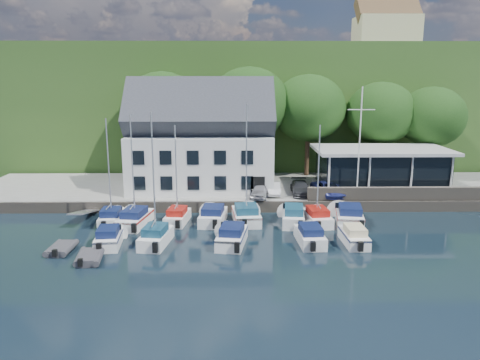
% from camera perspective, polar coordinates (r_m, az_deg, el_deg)
% --- Properties ---
extents(ground, '(180.00, 180.00, 0.00)m').
position_cam_1_polar(ground, '(32.44, 6.00, -9.38)').
color(ground, black).
rests_on(ground, ground).
extents(quay, '(60.00, 13.00, 1.00)m').
position_cam_1_polar(quay, '(48.92, 3.63, -1.22)').
color(quay, gray).
rests_on(quay, ground).
extents(quay_face, '(60.00, 0.30, 1.00)m').
position_cam_1_polar(quay_face, '(42.65, 4.30, -3.28)').
color(quay_face, '#645B50').
rests_on(quay_face, ground).
extents(hillside, '(160.00, 75.00, 16.00)m').
position_cam_1_polar(hillside, '(92.06, 1.56, 9.91)').
color(hillside, '#2D4C1C').
rests_on(hillside, ground).
extents(field_patch, '(50.00, 30.00, 0.30)m').
position_cam_1_polar(field_patch, '(100.68, 6.11, 14.70)').
color(field_patch, '#586331').
rests_on(field_patch, hillside).
extents(farmhouse, '(10.40, 7.00, 8.20)m').
position_cam_1_polar(farmhouse, '(86.24, 17.39, 17.25)').
color(farmhouse, beige).
rests_on(farmhouse, hillside).
extents(harbor_building, '(14.40, 8.20, 8.70)m').
position_cam_1_polar(harbor_building, '(46.99, -4.76, 4.22)').
color(harbor_building, silver).
rests_on(harbor_building, quay).
extents(club_pavilion, '(13.20, 7.20, 4.10)m').
position_cam_1_polar(club_pavilion, '(49.04, 16.74, 1.36)').
color(club_pavilion, black).
rests_on(club_pavilion, quay).
extents(seawall, '(18.00, 0.50, 1.20)m').
position_cam_1_polar(seawall, '(45.42, 19.54, -1.57)').
color(seawall, '#645B50').
rests_on(seawall, quay).
extents(gangway, '(1.20, 6.00, 1.40)m').
position_cam_1_polar(gangway, '(42.65, -18.20, -4.58)').
color(gangway, silver).
rests_on(gangway, ground).
extents(car_silver, '(2.39, 4.03, 1.29)m').
position_cam_1_polar(car_silver, '(43.72, 2.49, -1.31)').
color(car_silver, '#B5B5BA').
rests_on(car_silver, quay).
extents(car_white, '(1.38, 3.58, 1.16)m').
position_cam_1_polar(car_white, '(44.99, 4.12, -1.02)').
color(car_white, silver).
rests_on(car_white, quay).
extents(car_dgrey, '(1.93, 4.39, 1.25)m').
position_cam_1_polar(car_dgrey, '(45.23, 7.39, -0.96)').
color(car_dgrey, '#2C2D31').
rests_on(car_dgrey, quay).
extents(car_blue, '(2.46, 4.41, 1.42)m').
position_cam_1_polar(car_blue, '(45.14, 10.76, -1.00)').
color(car_blue, navy).
rests_on(car_blue, quay).
extents(flagpole, '(2.45, 0.20, 10.23)m').
position_cam_1_polar(flagpole, '(43.86, 14.36, 4.30)').
color(flagpole, silver).
rests_on(flagpole, quay).
extents(tree_1, '(8.55, 8.55, 11.68)m').
position_cam_1_polar(tree_1, '(53.19, -9.35, 6.67)').
color(tree_1, '#163710').
rests_on(tree_1, quay).
extents(tree_2, '(8.92, 8.92, 12.19)m').
position_cam_1_polar(tree_2, '(52.27, 1.11, 7.01)').
color(tree_2, '#163710').
rests_on(tree_2, quay).
extents(tree_3, '(8.33, 8.33, 11.38)m').
position_cam_1_polar(tree_3, '(53.62, 8.28, 6.59)').
color(tree_3, '#163710').
rests_on(tree_3, quay).
extents(tree_4, '(7.73, 7.73, 10.56)m').
position_cam_1_polar(tree_4, '(55.00, 16.68, 5.92)').
color(tree_4, '#163710').
rests_on(tree_4, quay).
extents(tree_5, '(7.36, 7.36, 10.06)m').
position_cam_1_polar(tree_5, '(56.13, 22.20, 5.38)').
color(tree_5, '#163710').
rests_on(tree_5, quay).
extents(boat_r1_0, '(2.23, 5.24, 8.54)m').
position_cam_1_polar(boat_r1_0, '(39.63, -15.68, 0.69)').
color(boat_r1_0, white).
rests_on(boat_r1_0, ground).
extents(boat_r1_1, '(3.07, 6.52, 9.18)m').
position_cam_1_polar(boat_r1_1, '(38.72, -12.95, 1.05)').
color(boat_r1_1, white).
rests_on(boat_r1_1, ground).
extents(boat_r1_2, '(2.39, 5.49, 8.20)m').
position_cam_1_polar(boat_r1_2, '(38.98, -7.78, 0.59)').
color(boat_r1_2, white).
rests_on(boat_r1_2, ground).
extents(boat_r1_3, '(2.79, 5.90, 1.52)m').
position_cam_1_polar(boat_r1_3, '(39.45, -3.31, -4.18)').
color(boat_r1_3, white).
rests_on(boat_r1_3, ground).
extents(boat_r1_4, '(2.82, 5.94, 9.61)m').
position_cam_1_polar(boat_r1_4, '(38.51, 0.79, 1.63)').
color(boat_r1_4, white).
rests_on(boat_r1_4, ground).
extents(boat_r1_5, '(2.64, 6.38, 1.57)m').
position_cam_1_polar(boat_r1_5, '(39.52, 6.53, -4.17)').
color(boat_r1_5, white).
rests_on(boat_r1_5, ground).
extents(boat_r1_6, '(2.58, 5.82, 8.67)m').
position_cam_1_polar(boat_r1_6, '(38.86, 9.54, 0.86)').
color(boat_r1_6, white).
rests_on(boat_r1_6, ground).
extents(boat_r1_7, '(3.34, 6.74, 1.57)m').
position_cam_1_polar(boat_r1_7, '(40.46, 13.17, -4.03)').
color(boat_r1_7, white).
rests_on(boat_r1_7, ground).
extents(boat_r2_0, '(2.30, 5.29, 1.43)m').
position_cam_1_polar(boat_r2_0, '(35.56, -15.69, -6.59)').
color(boat_r2_0, white).
rests_on(boat_r2_0, ground).
extents(boat_r2_1, '(2.64, 5.78, 9.22)m').
position_cam_1_polar(boat_r2_1, '(33.89, -10.47, -0.40)').
color(boat_r2_1, white).
rests_on(boat_r2_1, ground).
extents(boat_r2_2, '(2.92, 6.05, 1.53)m').
position_cam_1_polar(boat_r2_2, '(34.43, -0.99, -6.64)').
color(boat_r2_2, white).
rests_on(boat_r2_2, ground).
extents(boat_r2_3, '(2.22, 5.78, 1.43)m').
position_cam_1_polar(boat_r2_3, '(35.10, 8.52, -6.50)').
color(boat_r2_3, white).
rests_on(boat_r2_3, ground).
extents(boat_r2_4, '(1.79, 5.33, 1.41)m').
position_cam_1_polar(boat_r2_4, '(35.59, 13.73, -6.47)').
color(boat_r2_4, white).
rests_on(boat_r2_4, ground).
extents(dinghy_0, '(1.75, 2.84, 0.65)m').
position_cam_1_polar(dinghy_0, '(35.46, -20.94, -7.67)').
color(dinghy_0, '#3A393F').
rests_on(dinghy_0, ground).
extents(dinghy_1, '(2.12, 3.13, 0.68)m').
position_cam_1_polar(dinghy_1, '(33.18, -17.87, -8.80)').
color(dinghy_1, '#3A393F').
rests_on(dinghy_1, ground).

